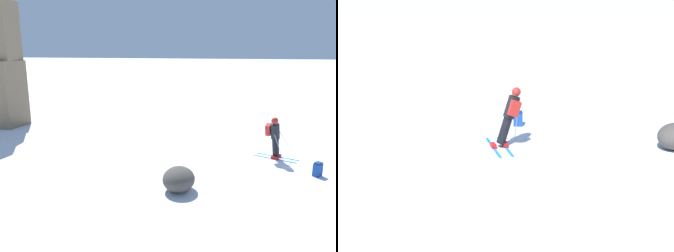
{
  "view_description": "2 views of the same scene",
  "coord_description": "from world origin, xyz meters",
  "views": [
    {
      "loc": [
        -14.41,
        1.18,
        4.31
      ],
      "look_at": [
        -2.35,
        4.21,
        1.4
      ],
      "focal_mm": 35.0,
      "sensor_mm": 36.0,
      "label": 1
    },
    {
      "loc": [
        8.13,
        12.54,
        5.8
      ],
      "look_at": [
        0.26,
        2.04,
        1.45
      ],
      "focal_mm": 60.0,
      "sensor_mm": 36.0,
      "label": 2
    }
  ],
  "objects": [
    {
      "name": "ground_plane",
      "position": [
        0.0,
        0.0,
        0.0
      ],
      "size": [
        300.0,
        300.0,
        0.0
      ],
      "primitive_type": "plane",
      "color": "white"
    },
    {
      "name": "skier",
      "position": [
        -1.3,
        0.14,
        1.0
      ],
      "size": [
        1.33,
        1.78,
        1.82
      ],
      "rotation": [
        0.0,
        0.0,
        -0.38
      ],
      "color": "#1E7AC6",
      "rests_on": "ground"
    },
    {
      "name": "spare_backpack",
      "position": [
        -2.71,
        -1.26,
        0.24
      ],
      "size": [
        0.37,
        0.36,
        0.5
      ],
      "rotation": [
        0.0,
        0.0,
        5.61
      ],
      "color": "#194293",
      "rests_on": "ground"
    }
  ]
}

